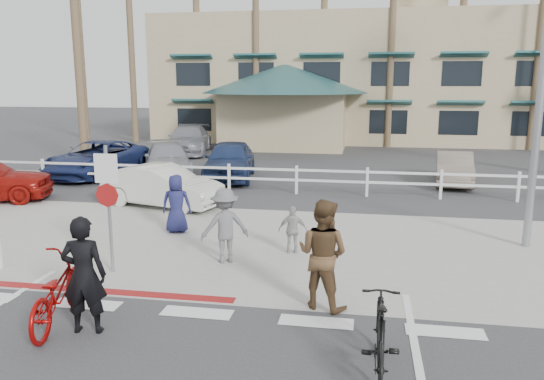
% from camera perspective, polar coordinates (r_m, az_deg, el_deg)
% --- Properties ---
extents(ground, '(140.00, 140.00, 0.00)m').
position_cam_1_polar(ground, '(8.69, -9.32, -14.61)').
color(ground, '#333335').
extents(sidewalk_plaza, '(22.00, 7.00, 0.01)m').
position_cam_1_polar(sidewalk_plaza, '(12.72, -2.64, -5.88)').
color(sidewalk_plaza, gray).
rests_on(sidewalk_plaza, ground).
extents(cross_street, '(40.00, 5.00, 0.01)m').
position_cam_1_polar(cross_street, '(16.51, 0.38, -1.80)').
color(cross_street, '#333335').
rests_on(cross_street, ground).
extents(parking_lot, '(50.00, 16.00, 0.01)m').
position_cam_1_polar(parking_lot, '(25.76, 3.91, 2.99)').
color(parking_lot, '#333335').
rests_on(parking_lot, ground).
extents(curb_red, '(7.00, 0.25, 0.02)m').
position_cam_1_polar(curb_red, '(10.93, -22.42, -9.70)').
color(curb_red, maroon).
rests_on(curb_red, ground).
extents(rail_fence, '(29.40, 0.16, 1.00)m').
position_cam_1_polar(rail_fence, '(18.27, 2.97, 1.07)').
color(rail_fence, silver).
rests_on(rail_fence, ground).
extents(building, '(28.00, 16.00, 11.30)m').
position_cam_1_polar(building, '(38.39, 9.23, 14.11)').
color(building, tan).
rests_on(building, ground).
extents(sign_post, '(0.50, 0.10, 2.90)m').
position_cam_1_polar(sign_post, '(11.01, -17.15, -1.35)').
color(sign_post, gray).
rests_on(sign_post, ground).
extents(streetlight_1, '(0.60, 2.00, 9.50)m').
position_cam_1_polar(streetlight_1, '(32.71, 27.16, 11.92)').
color(streetlight_1, gray).
rests_on(streetlight_1, ground).
extents(palm_0, '(4.00, 4.00, 15.00)m').
position_cam_1_polar(palm_0, '(38.39, -20.03, 16.35)').
color(palm_0, black).
rests_on(palm_0, ground).
extents(palm_1, '(4.00, 4.00, 13.00)m').
position_cam_1_polar(palm_1, '(35.62, -14.95, 15.46)').
color(palm_1, black).
rests_on(palm_1, ground).
extents(palm_2, '(4.00, 4.00, 16.00)m').
position_cam_1_polar(palm_2, '(35.26, -8.14, 18.22)').
color(palm_2, black).
rests_on(palm_2, ground).
extents(palm_3, '(4.00, 4.00, 14.00)m').
position_cam_1_polar(palm_3, '(33.18, -1.76, 17.02)').
color(palm_3, black).
rests_on(palm_3, ground).
extents(palm_4, '(4.00, 4.00, 15.00)m').
position_cam_1_polar(palm_4, '(33.65, 5.62, 17.75)').
color(palm_4, black).
rests_on(palm_4, ground).
extents(palm_5, '(4.00, 4.00, 13.00)m').
position_cam_1_polar(palm_5, '(32.48, 12.77, 15.98)').
color(palm_5, black).
rests_on(palm_5, ground).
extents(palm_7, '(4.00, 4.00, 14.00)m').
position_cam_1_polar(palm_7, '(33.81, 27.01, 15.72)').
color(palm_7, black).
rests_on(palm_7, ground).
extents(palm_10, '(4.00, 4.00, 12.00)m').
position_cam_1_polar(palm_10, '(25.78, -20.31, 15.70)').
color(palm_10, black).
rests_on(palm_10, ground).
extents(bike_red, '(1.09, 2.19, 1.10)m').
position_cam_1_polar(bike_red, '(9.22, -22.10, -10.05)').
color(bike_red, '#7A0504').
rests_on(bike_red, ground).
extents(rider_red, '(0.74, 0.55, 1.85)m').
position_cam_1_polar(rider_red, '(8.64, -19.57, -8.63)').
color(rider_red, black).
rests_on(rider_red, ground).
extents(bike_black, '(0.52, 1.80, 1.08)m').
position_cam_1_polar(bike_black, '(7.36, 11.57, -15.07)').
color(bike_black, black).
rests_on(bike_black, ground).
extents(rider_black, '(1.13, 1.02, 1.90)m').
position_cam_1_polar(rider_black, '(9.07, 5.47, -6.88)').
color(rider_black, '#523A22').
rests_on(rider_black, ground).
extents(pedestrian_a, '(1.20, 1.01, 1.61)m').
position_cam_1_polar(pedestrian_a, '(11.34, -5.09, -3.86)').
color(pedestrian_a, '#5D5D61').
rests_on(pedestrian_a, ground).
extents(pedestrian_child, '(0.67, 0.34, 1.10)m').
position_cam_1_polar(pedestrian_child, '(11.95, 2.25, -4.30)').
color(pedestrian_child, '#A3A29C').
rests_on(pedestrian_child, ground).
extents(pedestrian_b, '(0.82, 0.61, 1.52)m').
position_cam_1_polar(pedestrian_b, '(13.76, -10.25, -1.46)').
color(pedestrian_b, '#1A1D4A').
rests_on(pedestrian_b, ground).
extents(car_white_sedan, '(4.18, 2.37, 1.30)m').
position_cam_1_polar(car_white_sedan, '(16.77, -11.73, 0.42)').
color(car_white_sedan, beige).
rests_on(car_white_sedan, ground).
extents(lot_car_0, '(2.97, 5.40, 1.43)m').
position_cam_1_polar(lot_car_0, '(23.04, -18.27, 3.22)').
color(lot_car_0, navy).
rests_on(lot_car_0, ground).
extents(lot_car_1, '(3.48, 4.91, 1.32)m').
position_cam_1_polar(lot_car_1, '(22.53, -11.17, 3.26)').
color(lot_car_1, gray).
rests_on(lot_car_1, ground).
extents(lot_car_2, '(2.44, 4.73, 1.54)m').
position_cam_1_polar(lot_car_2, '(21.20, -4.58, 3.23)').
color(lot_car_2, navy).
rests_on(lot_car_2, ground).
extents(lot_car_3, '(1.71, 3.83, 1.22)m').
position_cam_1_polar(lot_car_3, '(21.26, 19.01, 2.23)').
color(lot_car_3, gray).
rests_on(lot_car_3, ground).
extents(lot_car_4, '(2.99, 5.40, 1.48)m').
position_cam_1_polar(lot_car_4, '(29.26, -8.95, 5.35)').
color(lot_car_4, gray).
rests_on(lot_car_4, ground).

